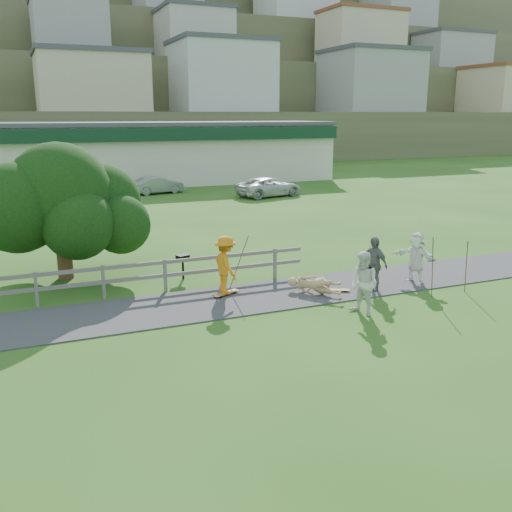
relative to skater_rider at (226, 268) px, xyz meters
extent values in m
plane|color=#2A5518|center=(0.33, -2.03, -0.95)|extent=(260.00, 260.00, 0.00)
cube|color=#39393B|center=(0.33, -0.53, -0.93)|extent=(34.00, 3.00, 0.04)
cube|color=#615D55|center=(-5.67, 1.27, -0.40)|extent=(0.10, 0.10, 1.10)
cube|color=#615D55|center=(-3.67, 1.27, -0.40)|extent=(0.10, 0.10, 1.10)
cube|color=#615D55|center=(-1.67, 1.27, -0.40)|extent=(0.10, 0.10, 1.10)
cube|color=#615D55|center=(0.33, 1.27, -0.40)|extent=(0.10, 0.10, 1.10)
cube|color=#615D55|center=(2.33, 1.27, -0.40)|extent=(0.10, 0.10, 1.10)
cube|color=#615D55|center=(-4.17, 1.27, 0.05)|extent=(15.00, 0.08, 0.12)
cube|color=#615D55|center=(-4.17, 1.27, -0.40)|extent=(15.00, 0.08, 0.12)
cube|color=beige|center=(4.33, 32.97, 1.45)|extent=(32.00, 10.00, 4.80)
cube|color=#133621|center=(4.33, 27.77, 3.25)|extent=(32.00, 0.60, 1.00)
cube|color=#4C4C51|center=(4.33, 32.97, 4.00)|extent=(32.50, 10.50, 0.30)
cube|color=#4A5632|center=(0.33, 52.97, 2.05)|extent=(220.00, 14.00, 6.00)
cube|color=beige|center=(0.33, 52.97, 8.55)|extent=(10.00, 9.00, 7.00)
cube|color=#4C4C51|center=(0.33, 52.97, 12.30)|extent=(10.40, 9.40, 0.50)
cube|color=#4A5632|center=(0.33, 65.97, 5.55)|extent=(220.00, 14.00, 13.00)
cube|color=beige|center=(0.33, 65.97, 15.55)|extent=(10.00, 9.00, 7.00)
cube|color=#4A5632|center=(0.33, 78.97, 9.55)|extent=(220.00, 14.00, 21.00)
cube|color=#4A5632|center=(0.33, 91.97, 14.05)|extent=(220.00, 14.00, 30.00)
cube|color=#4A5632|center=(0.33, 105.97, 19.05)|extent=(220.00, 14.00, 40.00)
imported|color=orange|center=(0.00, 0.00, 0.00)|extent=(0.78, 1.27, 1.89)
imported|color=tan|center=(2.69, -0.98, -0.62)|extent=(1.67, 1.45, 0.65)
imported|color=silver|center=(3.11, -3.20, -0.01)|extent=(0.97, 1.09, 1.88)
imported|color=slate|center=(4.70, -1.36, -0.02)|extent=(0.75, 1.16, 1.84)
imported|color=white|center=(6.60, -1.15, -0.05)|extent=(1.08, 1.75, 1.80)
imported|color=gray|center=(3.74, 25.03, -0.31)|extent=(4.04, 2.05, 1.27)
imported|color=silver|center=(10.76, 20.51, -0.27)|extent=(5.22, 3.21, 1.35)
sphere|color=#B41D0D|center=(3.29, -0.63, -0.78)|extent=(0.32, 0.32, 0.32)
cylinder|color=brown|center=(0.60, 0.40, 0.05)|extent=(0.03, 0.03, 1.99)
cylinder|color=brown|center=(6.02, -2.68, 0.05)|extent=(0.03, 0.03, 2.00)
cylinder|color=brown|center=(7.43, -2.66, -0.08)|extent=(0.03, 0.03, 1.73)
camera|label=1|loc=(-5.97, -16.60, 4.79)|focal=40.00mm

